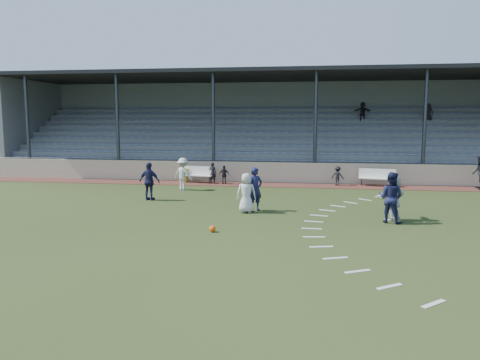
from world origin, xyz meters
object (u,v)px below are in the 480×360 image
bench_left (197,173)px  player_navy_lead (255,189)px  bench_right (377,176)px  trash_bin (184,175)px  football (212,229)px  official (480,173)px  player_white_lead (246,193)px

bench_left → player_navy_lead: (4.41, -7.89, 0.31)m
bench_right → trash_bin: 11.08m
football → official: 16.44m
trash_bin → player_navy_lead: player_navy_lead is taller
bench_right → player_white_lead: size_ratio=1.28×
football → player_white_lead: size_ratio=0.14×
bench_left → football: bench_left is taller
player_white_lead → official: size_ratio=0.88×
bench_right → football: bench_right is taller
football → player_navy_lead: player_navy_lead is taller
bench_right → trash_bin: bearing=-169.7°
bench_right → player_navy_lead: 9.90m
player_navy_lead → official: official is taller
official → player_white_lead: bearing=-49.0°
trash_bin → football: trash_bin is taller
bench_right → official: bearing=4.1°
football → player_navy_lead: bearing=75.7°
bench_right → player_navy_lead: player_navy_lead is taller
player_white_lead → player_navy_lead: player_navy_lead is taller
player_navy_lead → official: (11.01, 7.41, 0.03)m
bench_right → player_navy_lead: size_ratio=1.14×
bench_left → football: size_ratio=9.35×
bench_right → player_navy_lead: (-5.87, -7.97, 0.31)m
bench_left → official: size_ratio=1.13×
bench_right → official: size_ratio=1.13×
bench_right → trash_bin: size_ratio=2.57×
player_white_lead → player_navy_lead: 0.53m
trash_bin → player_navy_lead: bearing=-56.7°
bench_left → player_navy_lead: player_navy_lead is taller
trash_bin → player_white_lead: 9.70m
trash_bin → official: (16.22, -0.53, 0.51)m
football → player_navy_lead: size_ratio=0.12×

